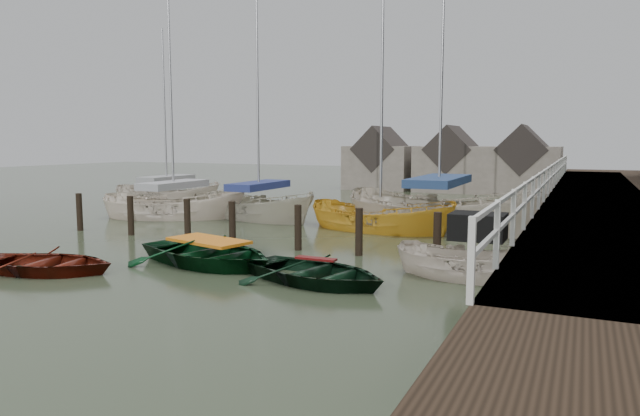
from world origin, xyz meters
The scene contains 13 objects.
ground centered at (0.00, 0.00, 0.00)m, with size 120.00×120.00×0.00m, color #2C3321.
pier centered at (9.48, 10.00, 0.71)m, with size 3.04×32.00×2.70m.
mooring_pilings centered at (-1.11, 3.00, 0.50)m, with size 13.72×0.22×1.80m.
far_sheds centered at (0.83, 26.00, 1.86)m, with size 14.00×4.08×4.39m.
rowboat_red centered at (-3.24, -2.40, 0.00)m, with size 2.62×3.66×0.76m, color #54160C.
rowboat_green centered at (-0.03, 0.09, 0.00)m, with size 3.16×4.42×0.92m, color black.
rowboat_dkgreen centered at (3.45, -0.47, 0.00)m, with size 2.69×3.77×0.78m, color black.
motorboat centered at (6.80, 1.50, 0.11)m, with size 3.93×1.49×2.35m.
sailboat_a centered at (-7.07, 7.30, 0.06)m, with size 6.70×4.59×11.40m.
sailboat_b centered at (-3.57, 8.61, 0.07)m, with size 6.66×4.05×11.68m.
sailboat_c centered at (2.22, 7.77, 0.01)m, with size 6.25×3.17×10.36m.
sailboat_d centered at (4.10, 9.09, 0.06)m, with size 8.63×5.17×13.14m.
sailboat_e centered at (-10.72, 11.19, 0.06)m, with size 6.27×3.24×10.16m.
Camera 1 is at (9.10, -12.37, 3.32)m, focal length 32.00 mm.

